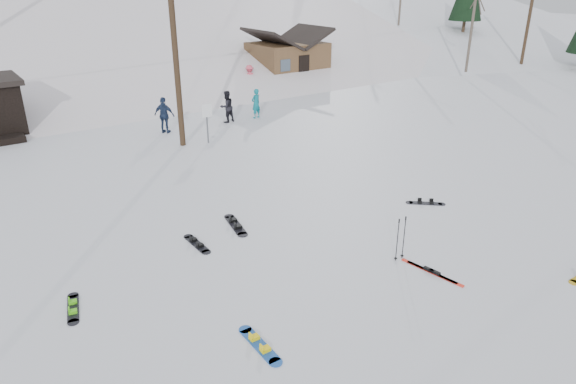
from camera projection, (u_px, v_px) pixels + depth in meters
ground at (356, 308)px, 12.12m from camera, size 200.00×200.00×0.00m
ski_slope at (22, 159)px, 58.08m from camera, size 60.00×85.24×65.97m
ridge_right at (313, 111)px, 74.17m from camera, size 45.66×93.98×54.59m
treeline_right at (342, 38)px, 62.79m from camera, size 20.00×60.00×10.00m
utility_pole at (174, 40)px, 21.85m from camera, size 2.00×0.26×9.00m
utility_pole_right at (531, 9)px, 41.14m from camera, size 2.00×0.26×9.00m
trail_sign at (207, 116)px, 23.46m from camera, size 0.50×0.09×1.85m
cabin at (287, 60)px, 37.53m from camera, size 5.39×4.40×3.77m
hero_snowboard at (260, 345)px, 10.89m from camera, size 0.32×1.54×0.11m
hero_skis at (432, 272)px, 13.55m from camera, size 0.36×1.85×0.10m
ski_poles at (401, 238)px, 13.97m from camera, size 0.35×0.09×1.27m
board_scatter_b at (197, 244)px, 14.97m from camera, size 0.28×1.43×0.10m
board_scatter_c at (73, 308)px, 12.10m from camera, size 0.53×1.35×0.10m
board_scatter_d at (426, 203)px, 17.63m from camera, size 1.06×0.99×0.09m
board_scatter_f at (236, 225)px, 16.09m from camera, size 0.60×1.67×0.12m
skier_teal at (256, 104)px, 27.82m from camera, size 0.66×0.51×1.60m
skier_dark at (227, 107)px, 27.03m from camera, size 0.91×0.77×1.67m
skier_pink at (250, 78)px, 34.54m from camera, size 1.17×0.79×1.68m
skier_navy at (164, 115)px, 25.15m from camera, size 1.01×1.08×1.78m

